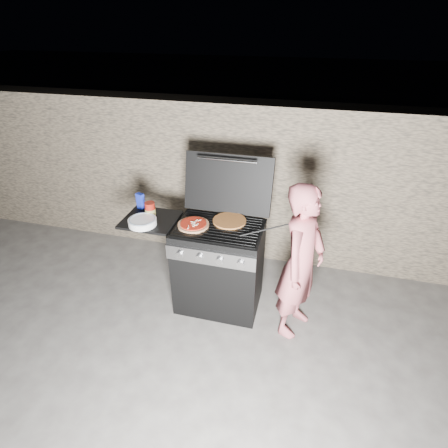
% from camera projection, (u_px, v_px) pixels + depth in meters
% --- Properties ---
extents(ground, '(50.00, 50.00, 0.00)m').
position_uv_depth(ground, '(219.00, 302.00, 3.62)').
color(ground, '#47433F').
extents(stone_wall, '(8.00, 0.35, 1.80)m').
position_uv_depth(stone_wall, '(242.00, 182.00, 4.03)').
color(stone_wall, '#816F56').
rests_on(stone_wall, ground).
extents(gas_grill, '(1.34, 0.79, 0.91)m').
position_uv_depth(gas_grill, '(195.00, 263.00, 3.44)').
color(gas_grill, black).
rests_on(gas_grill, ground).
extents(pizza_topped, '(0.30, 0.30, 0.03)m').
position_uv_depth(pizza_topped, '(193.00, 224.00, 3.16)').
color(pizza_topped, '#C1823A').
rests_on(pizza_topped, gas_grill).
extents(pizza_plain, '(0.41, 0.41, 0.02)m').
position_uv_depth(pizza_plain, '(229.00, 221.00, 3.23)').
color(pizza_plain, '#D6863E').
rests_on(pizza_plain, gas_grill).
extents(sauce_jar, '(0.12, 0.12, 0.15)m').
position_uv_depth(sauce_jar, '(150.00, 210.00, 3.30)').
color(sauce_jar, maroon).
rests_on(sauce_jar, gas_grill).
extents(blue_carton, '(0.09, 0.07, 0.16)m').
position_uv_depth(blue_carton, '(141.00, 201.00, 3.43)').
color(blue_carton, '#1629B4').
rests_on(blue_carton, gas_grill).
extents(plate_stack, '(0.33, 0.33, 0.06)m').
position_uv_depth(plate_stack, '(142.00, 222.00, 3.19)').
color(plate_stack, white).
rests_on(plate_stack, gas_grill).
extents(person, '(0.52, 0.62, 1.47)m').
position_uv_depth(person, '(301.00, 263.00, 2.98)').
color(person, '#BD5B63').
rests_on(person, ground).
extents(tongs, '(0.46, 0.21, 0.10)m').
position_uv_depth(tongs, '(268.00, 229.00, 3.03)').
color(tongs, black).
rests_on(tongs, gas_grill).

